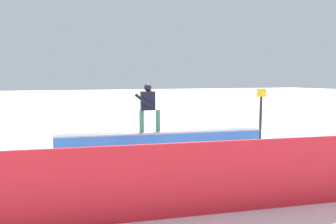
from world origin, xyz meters
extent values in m
plane|color=white|center=(0.00, 0.00, 0.00)|extent=(120.00, 120.00, 0.00)
cube|color=blue|center=(0.00, 0.00, 0.32)|extent=(6.11, 1.28, 0.63)
cube|color=blue|center=(0.00, 0.00, 0.16)|extent=(6.12, 1.29, 0.15)
cube|color=gray|center=(0.00, 0.00, 0.65)|extent=(6.12, 1.34, 0.04)
cube|color=silver|center=(0.36, -0.05, 0.68)|extent=(1.59, 0.34, 0.01)
cylinder|color=#317350|center=(0.61, -0.07, 1.01)|extent=(0.15, 0.15, 0.64)
cylinder|color=#317350|center=(0.12, -0.04, 1.01)|extent=(0.15, 0.15, 0.64)
cube|color=black|center=(0.42, -0.06, 1.60)|extent=(0.41, 0.26, 0.55)
sphere|color=black|center=(0.42, -0.06, 1.99)|extent=(0.22, 0.22, 0.22)
cylinder|color=black|center=(0.61, 0.10, 1.63)|extent=(0.50, 0.12, 0.41)
cylinder|color=black|center=(0.31, -0.22, 1.63)|extent=(0.13, 0.10, 0.55)
cube|color=red|center=(0.00, 4.27, 0.61)|extent=(11.31, 1.69, 1.22)
cylinder|color=#262628|center=(-3.98, -0.60, 0.80)|extent=(0.10, 0.10, 1.60)
cube|color=yellow|center=(-3.98, -0.60, 1.75)|extent=(0.40, 0.04, 0.30)
camera|label=1|loc=(3.02, 8.50, 2.21)|focal=32.82mm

